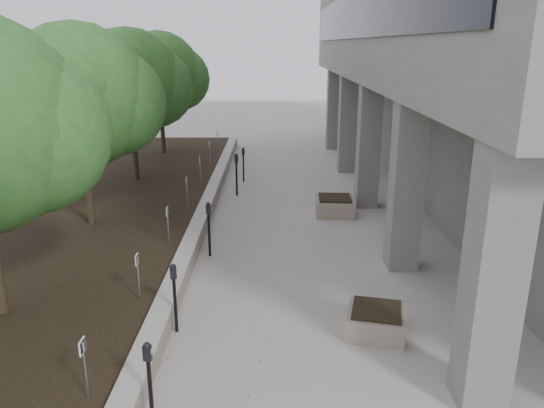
{
  "coord_description": "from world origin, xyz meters",
  "views": [
    {
      "loc": [
        0.27,
        -5.71,
        5.22
      ],
      "look_at": [
        0.25,
        7.29,
        1.2
      ],
      "focal_mm": 34.21,
      "sensor_mm": 36.0,
      "label": 1
    }
  ],
  "objects_px": {
    "parking_meter_1": "(150,384)",
    "crabapple_tree_3": "(82,127)",
    "parking_meter_5": "(243,165)",
    "planter_back": "(335,205)",
    "crabapple_tree_5": "(160,93)",
    "planter_front": "(376,320)",
    "parking_meter_3": "(209,229)",
    "parking_meter_4": "(237,175)",
    "crabapple_tree_4": "(131,105)",
    "parking_meter_2": "(175,298)"
  },
  "relations": [
    {
      "from": "parking_meter_1",
      "to": "parking_meter_2",
      "type": "height_order",
      "value": "parking_meter_2"
    },
    {
      "from": "parking_meter_2",
      "to": "planter_back",
      "type": "distance_m",
      "value": 8.1
    },
    {
      "from": "crabapple_tree_4",
      "to": "parking_meter_2",
      "type": "relative_size",
      "value": 3.9
    },
    {
      "from": "parking_meter_1",
      "to": "planter_front",
      "type": "bearing_deg",
      "value": 39.41
    },
    {
      "from": "parking_meter_1",
      "to": "parking_meter_3",
      "type": "xyz_separation_m",
      "value": [
        0.1,
        6.18,
        0.05
      ]
    },
    {
      "from": "crabapple_tree_4",
      "to": "parking_meter_5",
      "type": "bearing_deg",
      "value": 16.41
    },
    {
      "from": "crabapple_tree_3",
      "to": "crabapple_tree_5",
      "type": "bearing_deg",
      "value": 90.0
    },
    {
      "from": "crabapple_tree_4",
      "to": "planter_front",
      "type": "xyz_separation_m",
      "value": [
        7.02,
        -10.06,
        -2.87
      ]
    },
    {
      "from": "parking_meter_1",
      "to": "crabapple_tree_5",
      "type": "bearing_deg",
      "value": 106.06
    },
    {
      "from": "crabapple_tree_5",
      "to": "crabapple_tree_3",
      "type": "bearing_deg",
      "value": -90.0
    },
    {
      "from": "crabapple_tree_4",
      "to": "parking_meter_2",
      "type": "height_order",
      "value": "crabapple_tree_4"
    },
    {
      "from": "parking_meter_5",
      "to": "planter_back",
      "type": "bearing_deg",
      "value": -56.11
    },
    {
      "from": "parking_meter_5",
      "to": "crabapple_tree_3",
      "type": "bearing_deg",
      "value": -126.33
    },
    {
      "from": "crabapple_tree_3",
      "to": "crabapple_tree_4",
      "type": "relative_size",
      "value": 1.0
    },
    {
      "from": "parking_meter_2",
      "to": "parking_meter_4",
      "type": "bearing_deg",
      "value": 78.79
    },
    {
      "from": "parking_meter_1",
      "to": "crabapple_tree_3",
      "type": "bearing_deg",
      "value": 119.2
    },
    {
      "from": "parking_meter_1",
      "to": "parking_meter_5",
      "type": "relative_size",
      "value": 0.98
    },
    {
      "from": "crabapple_tree_5",
      "to": "crabapple_tree_4",
      "type": "bearing_deg",
      "value": -90.0
    },
    {
      "from": "crabapple_tree_5",
      "to": "parking_meter_5",
      "type": "relative_size",
      "value": 3.98
    },
    {
      "from": "parking_meter_1",
      "to": "planter_back",
      "type": "height_order",
      "value": "parking_meter_1"
    },
    {
      "from": "planter_front",
      "to": "crabapple_tree_4",
      "type": "bearing_deg",
      "value": 124.9
    },
    {
      "from": "parking_meter_3",
      "to": "parking_meter_5",
      "type": "xyz_separation_m",
      "value": [
        0.46,
        7.52,
        -0.04
      ]
    },
    {
      "from": "crabapple_tree_5",
      "to": "planter_back",
      "type": "distance_m",
      "value": 10.96
    },
    {
      "from": "crabapple_tree_3",
      "to": "planter_front",
      "type": "bearing_deg",
      "value": -35.78
    },
    {
      "from": "planter_back",
      "to": "parking_meter_5",
      "type": "bearing_deg",
      "value": 127.73
    },
    {
      "from": "parking_meter_5",
      "to": "parking_meter_1",
      "type": "bearing_deg",
      "value": -96.21
    },
    {
      "from": "crabapple_tree_4",
      "to": "crabapple_tree_5",
      "type": "xyz_separation_m",
      "value": [
        0.0,
        5.0,
        0.0
      ]
    },
    {
      "from": "parking_meter_1",
      "to": "planter_back",
      "type": "relative_size",
      "value": 1.11
    },
    {
      "from": "parking_meter_1",
      "to": "planter_back",
      "type": "xyz_separation_m",
      "value": [
        3.7,
        9.64,
        -0.39
      ]
    },
    {
      "from": "crabapple_tree_5",
      "to": "planter_back",
      "type": "xyz_separation_m",
      "value": [
        7.05,
        -7.9,
        -2.84
      ]
    },
    {
      "from": "parking_meter_2",
      "to": "parking_meter_3",
      "type": "bearing_deg",
      "value": 78.88
    },
    {
      "from": "crabapple_tree_4",
      "to": "parking_meter_1",
      "type": "relative_size",
      "value": 4.06
    },
    {
      "from": "crabapple_tree_5",
      "to": "planter_front",
      "type": "relative_size",
      "value": 5.09
    },
    {
      "from": "parking_meter_4",
      "to": "crabapple_tree_5",
      "type": "bearing_deg",
      "value": 113.35
    },
    {
      "from": "parking_meter_2",
      "to": "parking_meter_4",
      "type": "height_order",
      "value": "parking_meter_4"
    },
    {
      "from": "crabapple_tree_4",
      "to": "parking_meter_5",
      "type": "relative_size",
      "value": 3.98
    },
    {
      "from": "parking_meter_5",
      "to": "planter_back",
      "type": "xyz_separation_m",
      "value": [
        3.14,
        -4.05,
        -0.4
      ]
    },
    {
      "from": "crabapple_tree_5",
      "to": "parking_meter_2",
      "type": "xyz_separation_m",
      "value": [
        3.25,
        -15.03,
        -2.42
      ]
    },
    {
      "from": "parking_meter_4",
      "to": "planter_back",
      "type": "xyz_separation_m",
      "value": [
        3.27,
        -2.12,
        -0.48
      ]
    },
    {
      "from": "crabapple_tree_3",
      "to": "planter_back",
      "type": "height_order",
      "value": "crabapple_tree_3"
    },
    {
      "from": "parking_meter_1",
      "to": "parking_meter_4",
      "type": "distance_m",
      "value": 11.77
    },
    {
      "from": "parking_meter_2",
      "to": "parking_meter_5",
      "type": "bearing_deg",
      "value": 78.65
    },
    {
      "from": "crabapple_tree_3",
      "to": "crabapple_tree_5",
      "type": "distance_m",
      "value": 10.0
    },
    {
      "from": "parking_meter_1",
      "to": "parking_meter_2",
      "type": "bearing_deg",
      "value": 97.57
    },
    {
      "from": "crabapple_tree_4",
      "to": "parking_meter_3",
      "type": "relative_size",
      "value": 3.76
    },
    {
      "from": "planter_front",
      "to": "planter_back",
      "type": "xyz_separation_m",
      "value": [
        0.04,
        7.16,
        0.03
      ]
    },
    {
      "from": "crabapple_tree_3",
      "to": "parking_meter_2",
      "type": "relative_size",
      "value": 3.9
    },
    {
      "from": "crabapple_tree_5",
      "to": "parking_meter_5",
      "type": "height_order",
      "value": "crabapple_tree_5"
    },
    {
      "from": "planter_front",
      "to": "parking_meter_1",
      "type": "bearing_deg",
      "value": -145.83
    },
    {
      "from": "parking_meter_3",
      "to": "parking_meter_2",
      "type": "bearing_deg",
      "value": -101.59
    }
  ]
}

